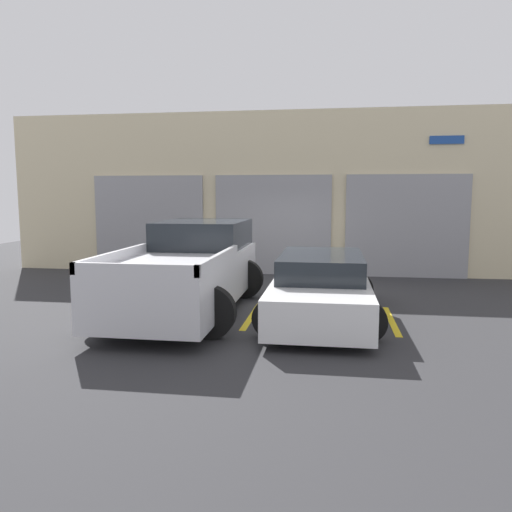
{
  "coord_description": "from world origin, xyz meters",
  "views": [
    {
      "loc": [
        1.48,
        -11.42,
        2.33
      ],
      "look_at": [
        0.0,
        -1.62,
        1.1
      ],
      "focal_mm": 35.0,
      "sensor_mm": 36.0,
      "label": 1
    }
  ],
  "objects": [
    {
      "name": "sedan_white",
      "position": [
        1.31,
        -2.09,
        0.58
      ],
      "size": [
        2.16,
        4.52,
        1.21
      ],
      "color": "white",
      "rests_on": "ground"
    },
    {
      "name": "parking_stripe_left",
      "position": [
        0.0,
        -2.12,
        0.0
      ],
      "size": [
        0.12,
        2.2,
        0.01
      ],
      "primitive_type": "cube",
      "color": "gold",
      "rests_on": "ground"
    },
    {
      "name": "ground_plane",
      "position": [
        0.0,
        0.0,
        0.0
      ],
      "size": [
        28.0,
        28.0,
        0.0
      ],
      "primitive_type": "plane",
      "color": "#2D2D30"
    },
    {
      "name": "parking_stripe_far_left",
      "position": [
        -2.62,
        -2.12,
        0.0
      ],
      "size": [
        0.12,
        2.2,
        0.01
      ],
      "primitive_type": "cube",
      "color": "gold",
      "rests_on": "ground"
    },
    {
      "name": "parking_stripe_centre",
      "position": [
        2.62,
        -2.12,
        0.0
      ],
      "size": [
        0.12,
        2.2,
        0.01
      ],
      "primitive_type": "cube",
      "color": "gold",
      "rests_on": "ground"
    },
    {
      "name": "pickup_truck",
      "position": [
        -1.31,
        -1.85,
        0.84
      ],
      "size": [
        2.6,
        5.21,
        1.75
      ],
      "color": "silver",
      "rests_on": "ground"
    },
    {
      "name": "shophouse_building",
      "position": [
        -0.01,
        3.28,
        2.31
      ],
      "size": [
        16.49,
        0.68,
        4.7
      ],
      "color": "beige",
      "rests_on": "ground"
    }
  ]
}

